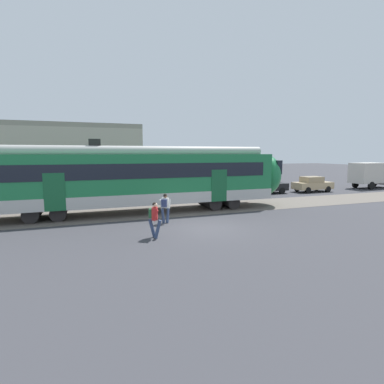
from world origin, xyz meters
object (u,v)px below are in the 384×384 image
(pedestrian_red, at_px, (154,217))
(parked_car_black, at_px, (266,185))
(pedestrian_white, at_px, (165,206))
(parked_car_tan, at_px, (312,184))
(box_truck, at_px, (372,174))

(pedestrian_red, relative_size, parked_car_black, 0.42)
(pedestrian_white, xyz_separation_m, parked_car_tan, (17.43, 8.21, -0.21))
(pedestrian_red, distance_m, pedestrian_white, 2.91)
(parked_car_black, xyz_separation_m, box_truck, (13.49, -0.15, 0.79))
(pedestrian_red, height_order, box_truck, box_truck)
(parked_car_black, height_order, box_truck, box_truck)
(parked_car_black, distance_m, box_truck, 13.52)
(pedestrian_white, height_order, parked_car_black, pedestrian_white)
(parked_car_tan, xyz_separation_m, box_truck, (8.42, 0.36, 0.79))
(parked_car_tan, bearing_deg, box_truck, 2.46)
(pedestrian_white, relative_size, parked_car_tan, 0.42)
(box_truck, bearing_deg, parked_car_black, 179.35)
(parked_car_black, distance_m, parked_car_tan, 5.09)
(pedestrian_red, bearing_deg, parked_car_black, 39.95)
(parked_car_black, xyz_separation_m, parked_car_tan, (5.07, -0.52, 0.00))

